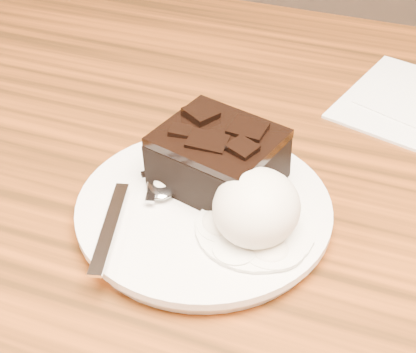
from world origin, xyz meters
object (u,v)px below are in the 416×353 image
(ice_cream_scoop, at_px, (257,207))
(spoon, at_px, (163,187))
(plate, at_px, (204,212))
(brownie, at_px, (218,161))

(ice_cream_scoop, distance_m, spoon, 0.09)
(ice_cream_scoop, bearing_deg, plate, 162.79)
(plate, relative_size, brownie, 2.24)
(plate, relative_size, spoon, 1.37)
(brownie, xyz_separation_m, spoon, (-0.04, -0.03, -0.02))
(plate, height_order, ice_cream_scoop, ice_cream_scoop)
(ice_cream_scoop, xyz_separation_m, spoon, (-0.09, 0.02, -0.02))
(brownie, relative_size, spoon, 0.61)
(ice_cream_scoop, bearing_deg, spoon, 167.63)
(ice_cream_scoop, relative_size, spoon, 0.46)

